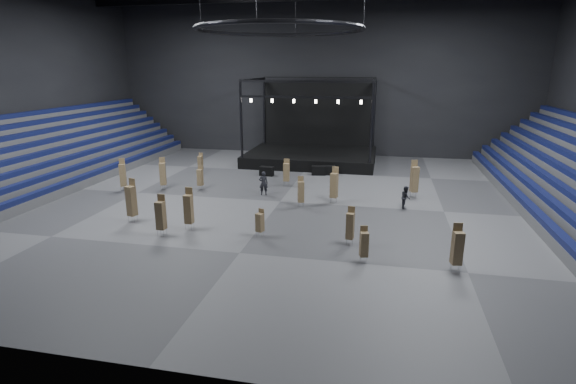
% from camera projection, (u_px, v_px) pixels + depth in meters
% --- Properties ---
extents(floor, '(50.00, 50.00, 0.00)m').
position_uv_depth(floor, '(280.00, 202.00, 35.83)').
color(floor, '#4F4F52').
rests_on(floor, ground).
extents(wall_back, '(50.00, 0.20, 18.00)m').
position_uv_depth(wall_back, '(320.00, 79.00, 53.18)').
color(wall_back, black).
rests_on(wall_back, ground).
extents(wall_front, '(50.00, 0.20, 18.00)m').
position_uv_depth(wall_front, '(124.00, 114.00, 13.62)').
color(wall_front, black).
rests_on(wall_front, ground).
extents(bleachers_left, '(7.20, 40.00, 6.40)m').
position_uv_depth(bleachers_left, '(29.00, 167.00, 39.95)').
color(bleachers_left, '#4F4F51').
rests_on(bleachers_left, floor).
extents(stage, '(14.00, 10.00, 9.20)m').
position_uv_depth(stage, '(312.00, 149.00, 50.73)').
color(stage, black).
rests_on(stage, floor).
extents(truss_ring, '(12.30, 12.30, 5.15)m').
position_uv_depth(truss_ring, '(279.00, 29.00, 32.32)').
color(truss_ring, black).
rests_on(truss_ring, ceiling).
extents(flight_case_left, '(1.40, 0.79, 0.90)m').
position_uv_depth(flight_case_left, '(267.00, 171.00, 44.21)').
color(flight_case_left, black).
rests_on(flight_case_left, floor).
extents(flight_case_mid, '(1.44, 0.85, 0.91)m').
position_uv_depth(flight_case_mid, '(319.00, 170.00, 44.47)').
color(flight_case_mid, black).
rests_on(flight_case_mid, floor).
extents(flight_case_right, '(1.47, 0.93, 0.91)m').
position_uv_depth(flight_case_right, '(329.00, 170.00, 44.58)').
color(flight_case_right, black).
rests_on(flight_case_right, floor).
extents(chair_stack_0, '(0.51, 0.51, 2.38)m').
position_uv_depth(chair_stack_0, '(350.00, 225.00, 26.89)').
color(chair_stack_0, silver).
rests_on(chair_stack_0, floor).
extents(chair_stack_1, '(0.46, 0.46, 2.06)m').
position_uv_depth(chair_stack_1, '(200.00, 163.00, 45.08)').
color(chair_stack_1, silver).
rests_on(chair_stack_1, floor).
extents(chair_stack_2, '(0.56, 0.56, 1.81)m').
position_uv_depth(chair_stack_2, '(260.00, 222.00, 28.21)').
color(chair_stack_2, silver).
rests_on(chair_stack_2, floor).
extents(chair_stack_3, '(0.48, 0.48, 2.12)m').
position_uv_depth(chair_stack_3, '(200.00, 177.00, 39.11)').
color(chair_stack_3, silver).
rests_on(chair_stack_3, floor).
extents(chair_stack_4, '(0.65, 0.65, 2.83)m').
position_uv_depth(chair_stack_4, '(123.00, 174.00, 38.62)').
color(chair_stack_4, silver).
rests_on(chair_stack_4, floor).
extents(chair_stack_5, '(0.53, 0.53, 2.69)m').
position_uv_depth(chair_stack_5, '(161.00, 215.00, 28.29)').
color(chair_stack_5, silver).
rests_on(chair_stack_5, floor).
extents(chair_stack_6, '(0.66, 0.66, 2.83)m').
position_uv_depth(chair_stack_6, '(163.00, 173.00, 39.02)').
color(chair_stack_6, silver).
rests_on(chair_stack_6, floor).
extents(chair_stack_7, '(0.52, 0.52, 2.83)m').
position_uv_depth(chair_stack_7, '(189.00, 208.00, 29.39)').
color(chair_stack_7, silver).
rests_on(chair_stack_7, floor).
extents(chair_stack_8, '(0.54, 0.54, 2.08)m').
position_uv_depth(chair_stack_8, '(364.00, 244.00, 24.45)').
color(chair_stack_8, silver).
rests_on(chair_stack_8, floor).
extents(chair_stack_9, '(0.63, 0.63, 2.88)m').
position_uv_depth(chair_stack_9, '(334.00, 185.00, 35.13)').
color(chair_stack_9, silver).
rests_on(chair_stack_9, floor).
extents(chair_stack_10, '(0.66, 0.66, 3.06)m').
position_uv_depth(chair_stack_10, '(131.00, 200.00, 30.82)').
color(chair_stack_10, silver).
rests_on(chair_stack_10, floor).
extents(chair_stack_11, '(0.59, 0.59, 2.39)m').
position_uv_depth(chair_stack_11, '(301.00, 191.00, 34.17)').
color(chair_stack_11, silver).
rests_on(chair_stack_11, floor).
extents(chair_stack_12, '(0.71, 0.71, 3.09)m').
position_uv_depth(chair_stack_12, '(414.00, 179.00, 36.65)').
color(chair_stack_12, silver).
rests_on(chair_stack_12, floor).
extents(chair_stack_13, '(0.61, 0.61, 2.63)m').
position_uv_depth(chair_stack_13, '(457.00, 247.00, 23.28)').
color(chair_stack_13, silver).
rests_on(chair_stack_13, floor).
extents(chair_stack_14, '(0.58, 0.58, 2.44)m').
position_uv_depth(chair_stack_14, '(286.00, 172.00, 40.29)').
color(chair_stack_14, silver).
rests_on(chair_stack_14, floor).
extents(man_center, '(0.85, 0.67, 2.03)m').
position_uv_depth(man_center, '(264.00, 183.00, 37.41)').
color(man_center, black).
rests_on(man_center, floor).
extents(crew_member, '(0.71, 0.88, 1.72)m').
position_uv_depth(crew_member, '(406.00, 197.00, 33.93)').
color(crew_member, black).
rests_on(crew_member, floor).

